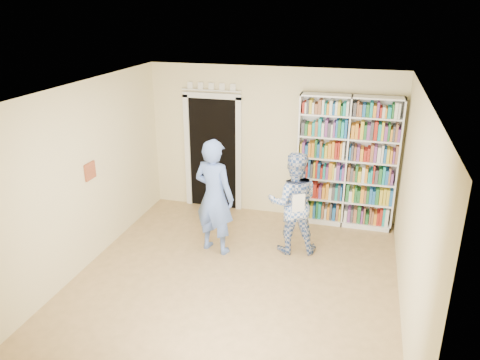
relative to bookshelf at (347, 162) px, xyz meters
name	(u,v)px	position (x,y,z in m)	size (l,w,h in m)	color
floor	(233,283)	(-1.35, -2.34, -1.16)	(5.00, 5.00, 0.00)	olive
ceiling	(232,92)	(-1.35, -2.34, 1.54)	(5.00, 5.00, 0.00)	white
wall_back	(271,143)	(-1.35, 0.16, 0.19)	(4.50, 4.50, 0.00)	beige
wall_left	(82,179)	(-3.60, -2.34, 0.19)	(5.00, 5.00, 0.00)	beige
wall_right	(414,214)	(0.90, -2.34, 0.19)	(5.00, 5.00, 0.00)	beige
bookshelf	(347,162)	(0.00, 0.00, 0.00)	(1.67, 0.31, 2.30)	white
doorway	(213,148)	(-2.45, 0.13, 0.02)	(1.10, 0.08, 2.43)	black
wall_art	(90,171)	(-3.58, -2.14, 0.24)	(0.03, 0.25, 0.25)	brown
man_blue	(214,197)	(-1.89, -1.50, -0.24)	(0.67, 0.44, 1.84)	#5978C6
man_plaid	(293,203)	(-0.72, -1.18, -0.34)	(0.80, 0.62, 1.64)	#325399
paper_sheet	(299,203)	(-0.60, -1.45, -0.22)	(0.20, 0.01, 0.28)	white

